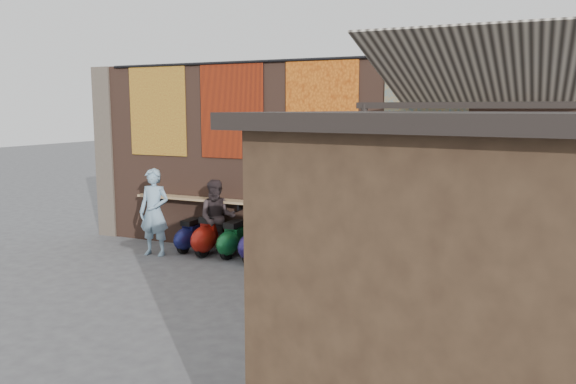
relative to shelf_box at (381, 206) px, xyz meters
The scene contains 30 objects.
ground 3.06m from the shelf_box, 124.48° to the right, with size 70.00×70.00×0.00m, color #474749.
brick_wall 1.80m from the shelf_box, 165.79° to the left, with size 10.00×0.40×4.00m, color brown.
pier_left 6.83m from the shelf_box, behind, with size 0.50×0.50×4.00m, color #4C4238.
eating_counter 1.59m from the shelf_box, behind, with size 8.00×0.32×0.05m, color #9E7A51.
shelf_box is the anchor object (origin of this frame).
tapestry_redgold 5.47m from the shelf_box, behind, with size 1.50×0.02×2.00m, color maroon.
tapestry_sun 3.72m from the shelf_box, behind, with size 1.50×0.02×2.00m, color #B82C0A.
tapestry_orange 2.18m from the shelf_box, behind, with size 1.50×0.02×2.00m, color orange.
tapestry_multi 1.91m from the shelf_box, 14.03° to the left, with size 1.50×0.02×2.00m, color #225A7E.
hang_rail 3.16m from the shelf_box, behind, with size 0.06×0.06×9.50m, color black.
scooter_stool_0 4.22m from the shelf_box, behind, with size 0.32×0.72×0.69m, color #151951, non-canonical shape.
scooter_stool_1 3.69m from the shelf_box, behind, with size 0.39×0.86×0.82m, color #9B160E, non-canonical shape.
scooter_stool_2 3.17m from the shelf_box, behind, with size 0.35×0.77×0.73m, color #105427, non-canonical shape.
scooter_stool_3 2.64m from the shelf_box, behind, with size 0.37×0.81×0.77m, color #231857, non-canonical shape.
scooter_stool_4 2.14m from the shelf_box, behind, with size 0.32×0.71×0.68m, color #1B6C53, non-canonical shape.
scooter_stool_5 1.61m from the shelf_box, 168.08° to the right, with size 0.39×0.88×0.83m, color #0B521F, non-canonical shape.
scooter_stool_6 1.26m from the shelf_box, 163.35° to the right, with size 0.34×0.75×0.72m, color #0C0B73, non-canonical shape.
scooter_stool_7 1.00m from the shelf_box, 136.25° to the right, with size 0.32×0.71×0.67m, color maroon, non-canonical shape.
diner_left 4.67m from the shelf_box, behind, with size 0.66×0.44×1.82m, color #7D9FB6.
diner_right 3.42m from the shelf_box, behind, with size 0.77×0.60×1.59m, color #2D2324.
shopper_navy 2.83m from the shelf_box, 30.95° to the right, with size 1.03×0.43×1.76m, color #151E2F.
shopper_tan 1.89m from the shelf_box, 55.68° to the right, with size 0.71×0.47×1.46m, color #876E56.
market_stall 6.23m from the shelf_box, 69.06° to the right, with size 2.67×2.00×2.89m, color black.
stall_roof 6.46m from the shelf_box, 69.06° to the right, with size 2.99×2.30×0.12m, color black.
stall_sign 5.41m from the shelf_box, 63.83° to the right, with size 1.20×0.04×0.50m, color gold.
stall_shelf 5.35m from the shelf_box, 63.83° to the right, with size 2.22×0.10×0.06m, color #473321.
awning_canvas 3.31m from the shelf_box, 36.10° to the right, with size 3.20×3.40×0.03m, color beige.
awning_ledger 3.32m from the shelf_box, ahead, with size 3.30×0.08×0.12m, color #33261C.
awning_header 3.93m from the shelf_box, 56.49° to the right, with size 3.00×0.08×0.08m, color black.
awning_post_left 2.96m from the shelf_box, 79.83° to the right, with size 0.09×0.09×3.10m, color black.
Camera 1 is at (4.27, -7.78, 3.04)m, focal length 35.00 mm.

